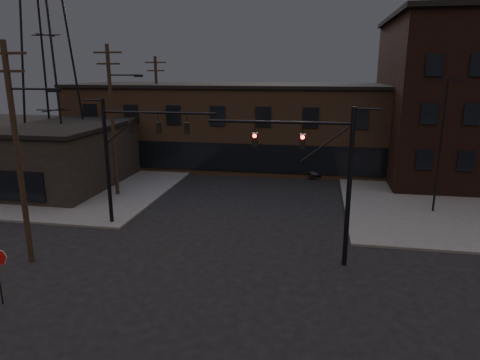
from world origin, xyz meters
name	(u,v)px	position (x,y,z in m)	size (l,w,h in m)	color
ground	(197,297)	(0.00, 0.00, 0.00)	(140.00, 140.00, 0.00)	black
sidewalk_nw	(48,167)	(-22.00, 22.00, 0.07)	(30.00, 30.00, 0.15)	#474744
building_row	(270,126)	(0.00, 28.00, 4.00)	(40.00, 12.00, 8.00)	#493526
building_left	(24,156)	(-20.00, 16.00, 2.50)	(16.00, 12.00, 5.00)	black
traffic_signal_near	(326,170)	(5.36, 4.50, 4.93)	(7.12, 0.24, 8.00)	black
traffic_signal_far	(125,148)	(-6.72, 8.00, 5.01)	(7.12, 0.24, 8.00)	black
utility_pole_near	(18,150)	(-9.43, 2.00, 5.87)	(3.70, 0.28, 11.00)	black
utility_pole_mid	(113,118)	(-10.44, 14.00, 6.13)	(3.70, 0.28, 11.50)	black
utility_pole_far	(158,109)	(-11.50, 26.00, 5.78)	(2.20, 0.28, 11.00)	black
transmission_tower	(46,35)	(-18.00, 18.00, 12.50)	(7.00, 7.00, 25.00)	black
lot_light_a	(442,134)	(13.00, 14.00, 5.51)	(1.50, 0.28, 9.14)	black
parked_car_lot_a	(471,177)	(17.81, 21.70, 0.91)	(1.80, 4.46, 1.52)	black
car_crossing	(310,168)	(4.33, 23.76, 0.67)	(1.43, 4.09, 1.35)	black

